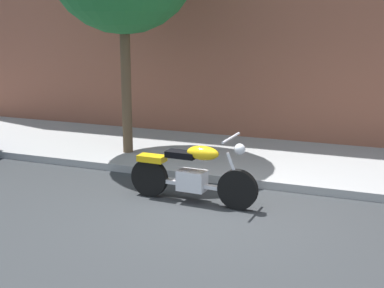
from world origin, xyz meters
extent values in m
plane|color=#303335|center=(0.00, 0.00, 0.00)|extent=(60.00, 60.00, 0.00)
cube|color=#999999|center=(0.00, 3.04, 0.07)|extent=(18.99, 3.20, 0.14)
cylinder|color=black|center=(0.23, 0.35, 0.31)|extent=(0.63, 0.14, 0.62)
cylinder|color=black|center=(-1.28, 0.42, 0.31)|extent=(0.63, 0.14, 0.62)
cube|color=silver|center=(-0.53, 0.38, 0.36)|extent=(0.45, 0.30, 0.32)
cube|color=silver|center=(-0.53, 0.38, 0.29)|extent=(1.36, 0.14, 0.06)
ellipsoid|color=yellow|center=(-0.35, 0.38, 0.82)|extent=(0.53, 0.28, 0.22)
cube|color=black|center=(-0.71, 0.39, 0.76)|extent=(0.49, 0.26, 0.10)
cube|color=yellow|center=(-1.23, 0.42, 0.64)|extent=(0.45, 0.26, 0.10)
cylinder|color=silver|center=(0.17, 0.35, 0.59)|extent=(0.27, 0.06, 0.58)
cylinder|color=silver|center=(0.11, 0.36, 1.10)|extent=(0.07, 0.70, 0.04)
sphere|color=silver|center=(0.25, 0.35, 0.94)|extent=(0.17, 0.17, 0.17)
cylinder|color=silver|center=(-0.77, 0.56, 0.26)|extent=(0.80, 0.13, 0.09)
cylinder|color=brown|center=(-2.72, 2.39, 1.59)|extent=(0.20, 0.20, 3.18)
camera|label=1|loc=(2.34, -6.97, 2.85)|focal=49.43mm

